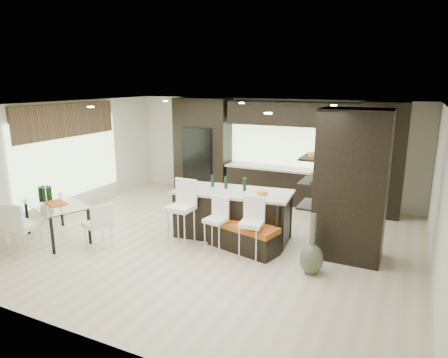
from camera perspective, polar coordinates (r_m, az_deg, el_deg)
The scene contains 22 objects.
ground at distance 8.22m, azimuth -1.83°, elevation -8.71°, with size 8.00×8.00×0.00m, color beige.
back_wall at distance 10.97m, azimuth 6.57°, elevation 4.27°, with size 8.00×0.02×2.70m, color silver.
left_wall at distance 10.25m, azimuth -22.19°, elevation 2.67°, with size 0.02×7.00×2.70m, color silver.
right_wall at distance 6.99m, azimuth 28.67°, elevation -2.84°, with size 0.02×7.00×2.70m, color silver.
ceiling at distance 7.61m, azimuth -1.98°, elevation 10.42°, with size 8.00×7.00×0.02m, color white.
window_left at distance 10.35m, azimuth -21.23°, elevation 2.86°, with size 0.04×3.20×1.90m, color #B2D199.
window_back at distance 10.72m, azimuth 9.57°, elevation 5.04°, with size 3.40×0.04×1.20m, color #B2D199.
stone_accent at distance 10.21m, azimuth -21.55°, elevation 7.80°, with size 0.08×3.00×0.80m, color brown.
ceiling_spots at distance 7.83m, azimuth -1.12°, elevation 10.37°, with size 4.00×3.00×0.02m, color white.
back_cabinetry at distance 10.51m, azimuth 8.56°, elevation 3.79°, with size 6.80×0.68×2.70m, color black.
refrigerator at distance 11.46m, azimuth -3.14°, elevation 2.72°, with size 0.90×0.68×1.90m, color black.
partition_column at distance 7.42m, azimuth 17.73°, elevation -0.90°, with size 1.20×0.80×2.70m, color black.
kitchen_island at distance 8.24m, azimuth 1.28°, elevation -4.98°, with size 2.37×1.02×0.99m, color black.
stool_left at distance 7.86m, azimuth -6.14°, elevation -5.79°, with size 0.46×0.46×1.05m, color white.
stool_mid at distance 7.59m, azimuth -1.21°, elevation -7.25°, with size 0.37×0.37×0.84m, color white.
stool_right at distance 7.29m, azimuth 3.90°, elevation -7.92°, with size 0.40×0.40×0.91m, color white.
bench at distance 7.70m, azimuth 2.82°, elevation -8.22°, with size 1.37×0.53×0.53m, color black.
floor_vase at distance 6.83m, azimuth 12.49°, elevation -9.08°, with size 0.39×0.39×1.06m, color #47563D, non-canonical shape.
dining_table at distance 8.85m, azimuth -22.72°, elevation -5.57°, with size 1.56×0.88×0.75m, color white.
chair_near at distance 8.37m, azimuth -26.70°, elevation -6.42°, with size 0.51×0.51×0.94m, color white.
chair_far at distance 8.80m, azimuth -28.36°, elevation -6.28°, with size 0.41×0.41×0.75m, color white.
chair_end at distance 8.09m, azimuth -17.56°, elevation -6.59°, with size 0.45×0.45×0.84m, color white.
Camera 1 is at (3.51, -6.74, 3.15)m, focal length 32.00 mm.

